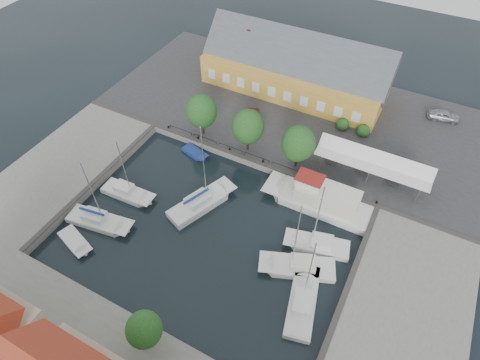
# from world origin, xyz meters

# --- Properties ---
(ground) EXTENTS (140.00, 140.00, 0.00)m
(ground) POSITION_xyz_m (0.00, 0.00, 0.00)
(ground) COLOR black
(ground) RESTS_ON ground
(north_quay) EXTENTS (56.00, 26.00, 1.00)m
(north_quay) POSITION_xyz_m (0.00, 23.00, 0.50)
(north_quay) COLOR #2D2D30
(north_quay) RESTS_ON ground
(west_quay) EXTENTS (12.00, 24.00, 1.00)m
(west_quay) POSITION_xyz_m (-22.00, -2.00, 0.50)
(west_quay) COLOR slate
(west_quay) RESTS_ON ground
(east_quay) EXTENTS (12.00, 24.00, 1.00)m
(east_quay) POSITION_xyz_m (22.00, -2.00, 0.50)
(east_quay) COLOR slate
(east_quay) RESTS_ON ground
(quay_edge_fittings) EXTENTS (56.00, 24.72, 0.40)m
(quay_edge_fittings) POSITION_xyz_m (0.02, 4.75, 1.06)
(quay_edge_fittings) COLOR #383533
(quay_edge_fittings) RESTS_ON north_quay
(warehouse) EXTENTS (28.56, 14.00, 9.55)m
(warehouse) POSITION_xyz_m (-2.60, 28.36, 4.43)
(warehouse) COLOR #B8912C
(warehouse) RESTS_ON north_quay
(tent_canopy) EXTENTS (14.00, 4.00, 2.83)m
(tent_canopy) POSITION_xyz_m (14.00, 14.50, 3.68)
(tent_canopy) COLOR white
(tent_canopy) RESTS_ON north_quay
(quay_trees) EXTENTS (18.20, 4.20, 6.30)m
(quay_trees) POSITION_xyz_m (-2.00, 12.00, 4.88)
(quay_trees) COLOR black
(quay_trees) RESTS_ON north_quay
(car_silver) EXTENTS (4.69, 2.64, 1.50)m
(car_silver) POSITION_xyz_m (20.41, 31.00, 1.75)
(car_silver) COLOR #9A9DA1
(car_silver) RESTS_ON north_quay
(car_red) EXTENTS (3.04, 4.79, 1.49)m
(car_red) POSITION_xyz_m (-3.95, 17.27, 1.74)
(car_red) COLOR #531315
(car_red) RESTS_ON north_quay
(center_sailboat) EXTENTS (5.79, 9.32, 12.47)m
(center_sailboat) POSITION_xyz_m (-2.88, 1.25, 0.36)
(center_sailboat) COLOR silver
(center_sailboat) RESTS_ON ground
(trawler) EXTENTS (13.44, 4.07, 5.00)m
(trawler) POSITION_xyz_m (9.98, 7.96, 1.02)
(trawler) COLOR silver
(trawler) RESTS_ON ground
(east_boat_a) EXTENTS (7.61, 4.02, 10.52)m
(east_boat_a) POSITION_xyz_m (11.86, 2.23, 0.26)
(east_boat_a) COLOR silver
(east_boat_a) RESTS_ON ground
(east_boat_b) EXTENTS (8.53, 5.43, 11.22)m
(east_boat_b) POSITION_xyz_m (11.00, -1.36, 0.26)
(east_boat_b) COLOR silver
(east_boat_b) RESTS_ON ground
(east_boat_c) EXTENTS (4.30, 8.45, 10.49)m
(east_boat_c) POSITION_xyz_m (12.83, -5.06, 0.26)
(east_boat_c) COLOR silver
(east_boat_c) RESTS_ON ground
(west_boat_c) EXTENTS (7.15, 2.55, 9.72)m
(west_boat_c) POSITION_xyz_m (-11.91, -1.57, 0.26)
(west_boat_c) COLOR silver
(west_boat_c) RESTS_ON ground
(west_boat_d) EXTENTS (8.35, 3.64, 10.90)m
(west_boat_d) POSITION_xyz_m (-12.11, -6.59, 0.27)
(west_boat_d) COLOR silver
(west_boat_d) RESTS_ON ground
(launch_sw) EXTENTS (5.17, 3.22, 0.98)m
(launch_sw) POSITION_xyz_m (-12.62, -10.01, 0.09)
(launch_sw) COLOR silver
(launch_sw) RESTS_ON ground
(launch_nw) EXTENTS (4.28, 2.58, 0.88)m
(launch_nw) POSITION_xyz_m (-8.47, 8.72, 0.09)
(launch_nw) COLOR navy
(launch_nw) RESTS_ON ground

